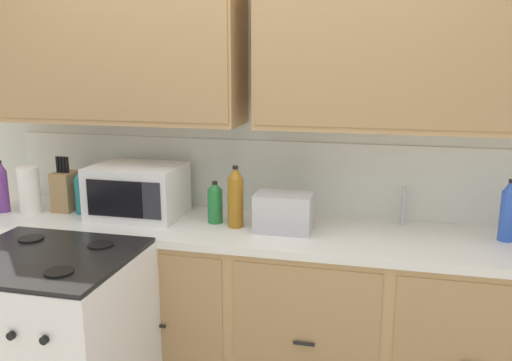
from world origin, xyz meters
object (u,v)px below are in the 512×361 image
at_px(bottle_teal, 82,192).
at_px(toaster, 284,212).
at_px(paper_towel_roll, 29,190).
at_px(bottle_green, 215,203).
at_px(bottle_blue, 508,211).
at_px(bottle_violet, 2,187).
at_px(stove_range, 53,353).
at_px(microwave, 138,191).
at_px(knife_block, 66,190).
at_px(bottle_amber, 236,197).

bearing_deg(bottle_teal, toaster, -2.15).
bearing_deg(paper_towel_roll, bottle_green, 3.85).
bearing_deg(paper_towel_roll, toaster, 0.70).
distance_m(bottle_blue, bottle_violet, 2.64).
height_order(stove_range, paper_towel_roll, paper_towel_roll).
height_order(microwave, bottle_blue, bottle_blue).
xyz_separation_m(knife_block, bottle_green, (0.89, -0.02, -0.01)).
bearing_deg(toaster, bottle_violet, -178.95).
relative_size(stove_range, bottle_green, 4.31).
bearing_deg(bottle_violet, stove_range, -41.35).
bearing_deg(bottle_violet, bottle_blue, 2.89).
distance_m(stove_range, bottle_blue, 2.19).
bearing_deg(stove_range, bottle_teal, 107.45).
bearing_deg(bottle_amber, toaster, -2.25).
relative_size(stove_range, bottle_amber, 3.00).
relative_size(microwave, toaster, 1.71).
relative_size(bottle_blue, bottle_violet, 1.01).
distance_m(knife_block, bottle_amber, 1.01).
bearing_deg(bottle_blue, microwave, -179.08).
bearing_deg(microwave, stove_range, -99.95).
xyz_separation_m(toaster, bottle_green, (-0.37, 0.05, 0.01)).
distance_m(paper_towel_roll, bottle_green, 1.05).
xyz_separation_m(knife_block, bottle_teal, (0.12, -0.03, 0.01)).
xyz_separation_m(bottle_teal, bottle_amber, (0.89, -0.03, 0.03)).
bearing_deg(bottle_green, knife_block, 178.48).
bearing_deg(toaster, bottle_amber, 177.75).
distance_m(toaster, bottle_violet, 1.59).
height_order(bottle_blue, bottle_violet, bottle_blue).
bearing_deg(bottle_teal, bottle_blue, 1.60).
height_order(stove_range, bottle_blue, bottle_blue).
bearing_deg(bottle_violet, bottle_amber, 1.67).
height_order(microwave, bottle_amber, bottle_amber).
xyz_separation_m(knife_block, bottle_amber, (1.01, -0.07, 0.04)).
relative_size(knife_block, paper_towel_roll, 1.19).
relative_size(bottle_blue, bottle_amber, 0.93).
height_order(paper_towel_roll, bottle_amber, bottle_amber).
xyz_separation_m(microwave, knife_block, (-0.44, 0.00, -0.02)).
distance_m(toaster, bottle_blue, 1.05).
height_order(bottle_violet, bottle_green, bottle_violet).
relative_size(knife_block, bottle_green, 1.40).
relative_size(bottle_teal, bottle_green, 1.12).
distance_m(stove_range, knife_block, 0.95).
xyz_separation_m(knife_block, bottle_blue, (2.31, 0.03, 0.03)).
xyz_separation_m(toaster, bottle_violet, (-1.59, -0.03, 0.05)).
bearing_deg(stove_range, bottle_amber, 41.63).
relative_size(microwave, bottle_blue, 1.62).
bearing_deg(knife_block, bottle_violet, -161.95).
xyz_separation_m(microwave, toaster, (0.82, -0.07, -0.04)).
relative_size(stove_range, bottle_violet, 3.26).
height_order(microwave, bottle_violet, bottle_violet).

